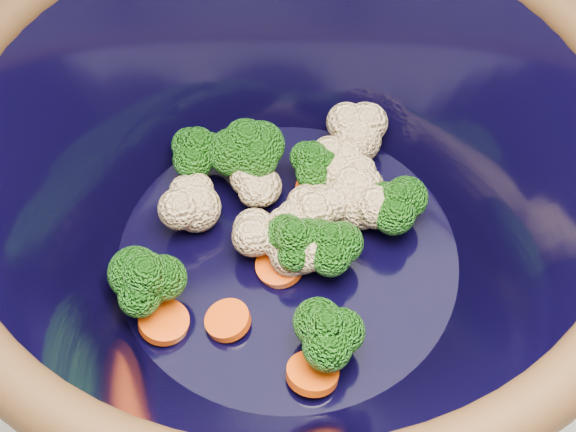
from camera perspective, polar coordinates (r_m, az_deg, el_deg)
The scene contains 2 objects.
mixing_bowl at distance 0.47m, azimuth -0.00°, elevation 1.20°, with size 0.50×0.50×0.17m.
vegetable_pile at distance 0.51m, azimuth -0.07°, elevation 0.34°, with size 0.20×0.20×0.05m.
Camera 1 is at (-0.12, -0.19, 1.37)m, focal length 50.00 mm.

